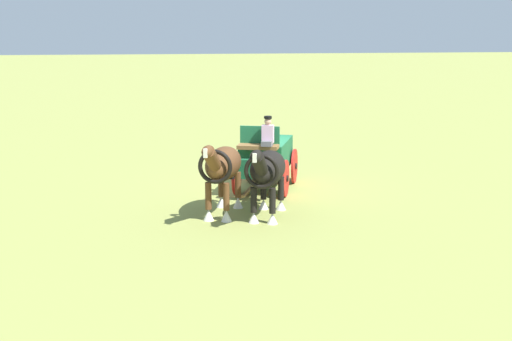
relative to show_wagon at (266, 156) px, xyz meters
name	(u,v)px	position (x,y,z in m)	size (l,w,h in m)	color
ground_plane	(266,188)	(-0.15, 0.05, -1.12)	(220.00, 220.00, 0.00)	olive
show_wagon	(266,156)	(0.00, 0.00, 0.00)	(5.51, 2.66, 2.65)	#195B38
draft_horse_near	(267,171)	(3.49, -0.53, 0.25)	(3.15, 1.62, 2.24)	black
draft_horse_off	(222,167)	(3.07, -1.76, 0.31)	(3.14, 1.60, 2.32)	brown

